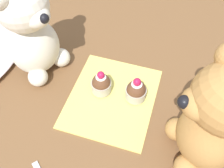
{
  "coord_description": "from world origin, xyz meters",
  "views": [
    {
      "loc": [
        -0.35,
        -0.11,
        0.52
      ],
      "look_at": [
        0.0,
        0.0,
        0.06
      ],
      "focal_mm": 42.0,
      "sensor_mm": 36.0,
      "label": 1
    }
  ],
  "objects_px": {
    "teddy_bear_cream": "(31,31)",
    "teddy_bear_tan": "(214,119)",
    "cupcake_near_cream_bear": "(101,84)",
    "cupcake_near_tan_bear": "(136,91)"
  },
  "relations": [
    {
      "from": "teddy_bear_cream",
      "to": "teddy_bear_tan",
      "type": "bearing_deg",
      "value": -86.2
    },
    {
      "from": "cupcake_near_cream_bear",
      "to": "cupcake_near_tan_bear",
      "type": "relative_size",
      "value": 1.01
    },
    {
      "from": "teddy_bear_cream",
      "to": "teddy_bear_tan",
      "type": "xyz_separation_m",
      "value": [
        -0.12,
        -0.42,
        0.01
      ]
    },
    {
      "from": "teddy_bear_cream",
      "to": "cupcake_near_tan_bear",
      "type": "height_order",
      "value": "teddy_bear_cream"
    },
    {
      "from": "cupcake_near_cream_bear",
      "to": "cupcake_near_tan_bear",
      "type": "distance_m",
      "value": 0.08
    },
    {
      "from": "teddy_bear_tan",
      "to": "cupcake_near_tan_bear",
      "type": "height_order",
      "value": "teddy_bear_tan"
    },
    {
      "from": "teddy_bear_tan",
      "to": "cupcake_near_cream_bear",
      "type": "xyz_separation_m",
      "value": [
        0.09,
        0.24,
        -0.1
      ]
    },
    {
      "from": "cupcake_near_cream_bear",
      "to": "cupcake_near_tan_bear",
      "type": "xyz_separation_m",
      "value": [
        0.01,
        -0.08,
        -0.0
      ]
    },
    {
      "from": "teddy_bear_tan",
      "to": "cupcake_near_tan_bear",
      "type": "xyz_separation_m",
      "value": [
        0.09,
        0.15,
        -0.1
      ]
    },
    {
      "from": "teddy_bear_cream",
      "to": "cupcake_near_cream_bear",
      "type": "bearing_deg",
      "value": -79.58
    }
  ]
}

